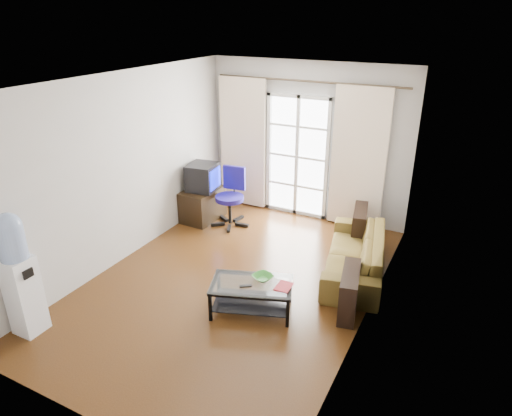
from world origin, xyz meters
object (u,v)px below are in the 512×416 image
(tv_stand, at_px, (203,204))
(crt_tv, at_px, (202,177))
(task_chair, at_px, (231,208))
(sofa, at_px, (355,254))
(water_cooler, at_px, (19,272))
(coffee_table, at_px, (251,293))

(tv_stand, xyz_separation_m, crt_tv, (0.00, 0.01, 0.51))
(task_chair, bearing_deg, sofa, -20.10)
(sofa, distance_m, water_cooler, 4.26)
(coffee_table, bearing_deg, crt_tv, 135.03)
(tv_stand, xyz_separation_m, water_cooler, (-0.08, -3.51, 0.50))
(coffee_table, xyz_separation_m, task_chair, (-1.49, 2.06, 0.04))
(sofa, bearing_deg, water_cooler, -56.62)
(water_cooler, bearing_deg, coffee_table, 34.77)
(sofa, height_order, coffee_table, sofa)
(sofa, xyz_separation_m, task_chair, (-2.35, 0.56, 0.01))
(sofa, height_order, water_cooler, water_cooler)
(coffee_table, relative_size, crt_tv, 1.99)
(coffee_table, bearing_deg, sofa, 60.09)
(crt_tv, distance_m, water_cooler, 3.53)
(coffee_table, distance_m, tv_stand, 2.86)
(sofa, distance_m, task_chair, 2.42)
(sofa, xyz_separation_m, water_cooler, (-2.98, -3.00, 0.50))
(tv_stand, bearing_deg, task_chair, 6.95)
(tv_stand, relative_size, crt_tv, 1.37)
(sofa, relative_size, crt_tv, 3.64)
(sofa, height_order, task_chair, task_chair)
(coffee_table, height_order, water_cooler, water_cooler)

